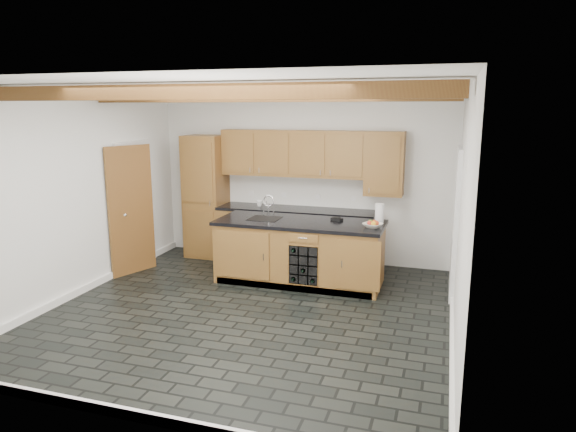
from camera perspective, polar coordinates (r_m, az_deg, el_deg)
name	(u,v)px	position (r m, az deg, el deg)	size (l,w,h in m)	color
ground	(249,311)	(6.70, -4.34, -10.48)	(5.00, 5.00, 0.00)	black
room_shell	(256,187)	(6.80, -3.57, 3.23)	(5.01, 5.00, 5.00)	white
back_cabinetry	(277,204)	(8.57, -1.27, 1.34)	(3.65, 0.62, 2.20)	olive
island	(300,252)	(7.61, 1.33, -4.01)	(2.48, 0.96, 0.93)	olive
faucet	(265,216)	(7.70, -2.53, 0.01)	(0.45, 0.40, 0.34)	black
kitchen_scale	(337,219)	(7.57, 5.45, -0.32)	(0.19, 0.15, 0.05)	black
fruit_bowl	(373,225)	(7.18, 9.40, -1.03)	(0.26, 0.26, 0.06)	beige
fruit_cluster	(373,223)	(7.18, 9.41, -0.76)	(0.16, 0.17, 0.07)	#B43D18
paper_towel	(379,213)	(7.54, 10.13, 0.35)	(0.13, 0.13, 0.27)	white
mug	(259,203)	(8.65, -3.19, 1.40)	(0.10, 0.10, 0.10)	white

